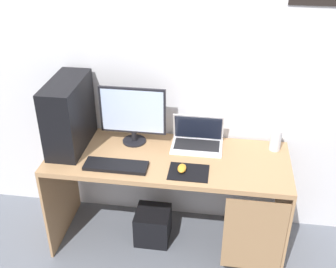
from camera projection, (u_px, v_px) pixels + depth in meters
The scene contains 11 objects.
ground_plane at pixel (168, 239), 3.25m from camera, with size 8.00×8.00×0.00m, color slate.
wall_back at pixel (176, 65), 2.90m from camera, with size 4.00×0.05×2.60m.
desk at pixel (171, 175), 2.92m from camera, with size 1.66×0.63×0.77m.
pc_tower at pixel (69, 114), 2.87m from camera, with size 0.22×0.50×0.49m, color black.
monitor at pixel (133, 114), 2.91m from camera, with size 0.47×0.17×0.43m.
laptop at pixel (197, 140), 2.97m from camera, with size 0.36×0.23×0.23m.
speaker at pixel (276, 140), 2.91m from camera, with size 0.08×0.08×0.15m, color silver.
keyboard at pixel (116, 166), 2.75m from camera, with size 0.42×0.14×0.02m, color black.
mousepad at pixel (189, 172), 2.70m from camera, with size 0.26×0.20×0.01m, color black.
mouse_left at pixel (182, 168), 2.70m from camera, with size 0.06×0.10×0.03m, color orange.
subwoofer at pixel (153, 225), 3.20m from camera, with size 0.26×0.26×0.26m, color black.
Camera 1 is at (0.35, -2.37, 2.35)m, focal length 44.58 mm.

